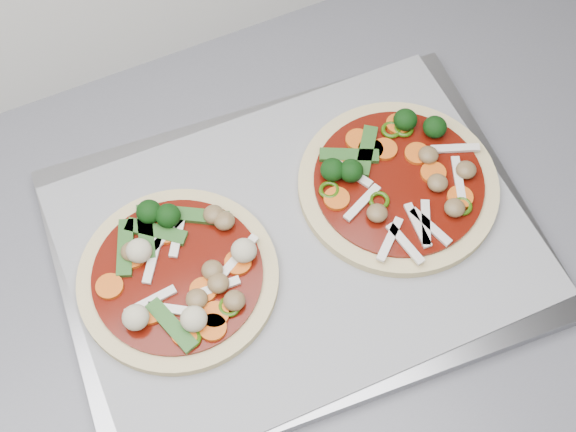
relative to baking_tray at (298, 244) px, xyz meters
name	(u,v)px	position (x,y,z in m)	size (l,w,h in m)	color
base_cabinet	(518,306)	(0.38, -0.02, -0.48)	(3.60, 0.60, 0.86)	beige
baking_tray	(298,244)	(0.00, 0.00, 0.00)	(0.44, 0.33, 0.01)	gray
parchment	(298,240)	(0.00, 0.00, 0.01)	(0.42, 0.31, 0.00)	gray
pizza_left	(179,274)	(-0.12, 0.01, 0.02)	(0.24, 0.24, 0.03)	beige
pizza_right	(397,180)	(0.11, 0.01, 0.02)	(0.20, 0.20, 0.03)	beige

